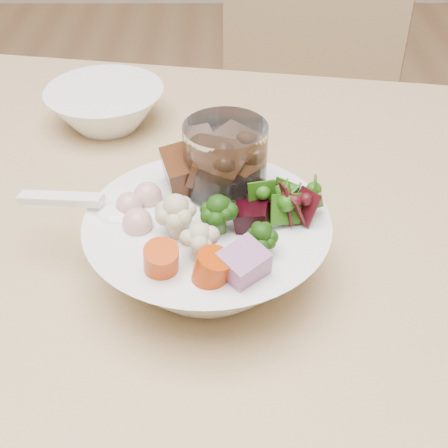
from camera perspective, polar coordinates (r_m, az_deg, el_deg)
The scene contains 6 objects.
dining_table at distance 0.65m, azimuth 17.93°, elevation -11.26°, with size 1.71×1.14×0.74m.
chair_far at distance 1.32m, azimuth 5.94°, elevation 6.76°, with size 0.49×0.49×0.81m.
food_bowl at distance 0.57m, azimuth -1.33°, elevation -1.72°, with size 0.22×0.22×0.12m.
soup_spoon at distance 0.57m, azimuth -10.93°, elevation 1.23°, with size 0.12×0.06×0.02m.
water_glass at distance 0.59m, azimuth 0.11°, elevation 2.90°, with size 0.08×0.08×0.13m.
side_bowl at distance 0.82m, azimuth -10.74°, elevation 10.43°, with size 0.15×0.15×0.05m, color white, non-canonical shape.
Camera 1 is at (0.07, -0.34, 1.15)m, focal length 50.00 mm.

